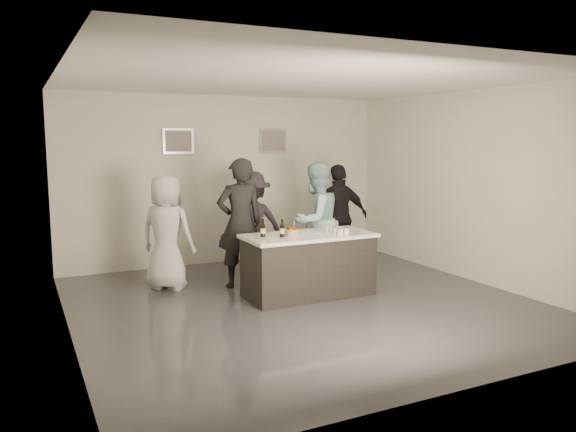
% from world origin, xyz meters
% --- Properties ---
extents(floor, '(6.00, 6.00, 0.00)m').
position_xyz_m(floor, '(0.00, 0.00, 0.00)').
color(floor, '#3D3D42').
rests_on(floor, ground).
extents(ceiling, '(6.00, 6.00, 0.00)m').
position_xyz_m(ceiling, '(0.00, 0.00, 3.00)').
color(ceiling, white).
extents(wall_back, '(6.00, 0.04, 3.00)m').
position_xyz_m(wall_back, '(0.00, 3.00, 1.50)').
color(wall_back, silver).
rests_on(wall_back, ground).
extents(wall_front, '(6.00, 0.04, 3.00)m').
position_xyz_m(wall_front, '(0.00, -3.00, 1.50)').
color(wall_front, silver).
rests_on(wall_front, ground).
extents(wall_left, '(0.04, 6.00, 3.00)m').
position_xyz_m(wall_left, '(-3.00, 0.00, 1.50)').
color(wall_left, silver).
rests_on(wall_left, ground).
extents(wall_right, '(0.04, 6.00, 3.00)m').
position_xyz_m(wall_right, '(3.00, 0.00, 1.50)').
color(wall_right, silver).
rests_on(wall_right, ground).
extents(picture_left, '(0.54, 0.04, 0.44)m').
position_xyz_m(picture_left, '(-0.90, 2.97, 2.20)').
color(picture_left, '#B2B2B7').
rests_on(picture_left, wall_back).
extents(picture_right, '(0.54, 0.04, 0.44)m').
position_xyz_m(picture_right, '(0.90, 2.97, 2.20)').
color(picture_right, '#B2B2B7').
rests_on(picture_right, wall_back).
extents(bar_counter, '(1.86, 0.86, 0.90)m').
position_xyz_m(bar_counter, '(0.24, 0.32, 0.45)').
color(bar_counter, white).
rests_on(bar_counter, ground).
extents(cake, '(0.20, 0.20, 0.08)m').
position_xyz_m(cake, '(-0.03, 0.31, 0.94)').
color(cake, orange).
rests_on(cake, bar_counter).
extents(beer_bottle_a, '(0.07, 0.07, 0.26)m').
position_xyz_m(beer_bottle_a, '(-0.44, 0.39, 1.03)').
color(beer_bottle_a, black).
rests_on(beer_bottle_a, bar_counter).
extents(beer_bottle_b, '(0.07, 0.07, 0.26)m').
position_xyz_m(beer_bottle_b, '(-0.21, 0.26, 1.03)').
color(beer_bottle_b, black).
rests_on(beer_bottle_b, bar_counter).
extents(tumbler_cluster, '(0.19, 0.40, 0.08)m').
position_xyz_m(tumbler_cluster, '(0.67, 0.25, 0.94)').
color(tumbler_cluster, gold).
rests_on(tumbler_cluster, bar_counter).
extents(candles, '(0.24, 0.08, 0.01)m').
position_xyz_m(candles, '(-0.11, -0.01, 0.90)').
color(candles, pink).
rests_on(candles, bar_counter).
extents(person_main_black, '(0.75, 0.53, 1.96)m').
position_xyz_m(person_main_black, '(-0.45, 1.23, 0.98)').
color(person_main_black, black).
rests_on(person_main_black, ground).
extents(person_main_blue, '(1.08, 0.96, 1.87)m').
position_xyz_m(person_main_blue, '(0.83, 1.17, 0.94)').
color(person_main_blue, '#A1D2D2').
rests_on(person_main_blue, ground).
extents(person_guest_left, '(0.99, 0.97, 1.72)m').
position_xyz_m(person_guest_left, '(-1.48, 1.58, 0.86)').
color(person_guest_left, silver).
rests_on(person_guest_left, ground).
extents(person_guest_right, '(1.09, 0.53, 1.81)m').
position_xyz_m(person_guest_right, '(1.49, 1.56, 0.91)').
color(person_guest_right, black).
rests_on(person_guest_right, ground).
extents(person_guest_back, '(1.12, 0.66, 1.72)m').
position_xyz_m(person_guest_back, '(-0.04, 1.75, 0.86)').
color(person_guest_back, black).
rests_on(person_guest_back, ground).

